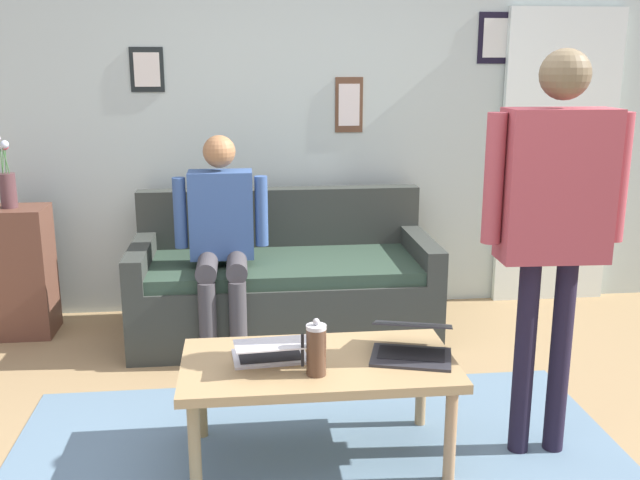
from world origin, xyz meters
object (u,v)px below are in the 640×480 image
(interior_door, at_px, (557,159))
(flower_vase, at_px, (7,183))
(coffee_table, at_px, (318,371))
(french_press, at_px, (316,349))
(side_shelf, at_px, (17,272))
(couch, at_px, (283,286))
(person_seated, at_px, (221,231))
(laptop_left, at_px, (271,352))
(person_standing, at_px, (554,205))
(laptop_center, at_px, (412,345))

(interior_door, distance_m, flower_vase, 3.64)
(coffee_table, distance_m, french_press, 0.21)
(side_shelf, bearing_deg, flower_vase, -38.41)
(couch, height_order, person_seated, person_seated)
(laptop_left, distance_m, person_seated, 1.34)
(interior_door, height_order, flower_vase, interior_door)
(french_press, bearing_deg, coffee_table, -100.06)
(flower_vase, bearing_deg, laptop_left, 132.33)
(french_press, height_order, person_standing, person_standing)
(couch, height_order, laptop_center, couch)
(couch, bearing_deg, laptop_left, 84.65)
(laptop_left, relative_size, person_seated, 0.26)
(couch, relative_size, french_press, 7.69)
(side_shelf, distance_m, person_seated, 1.38)
(side_shelf, height_order, person_seated, person_seated)
(side_shelf, bearing_deg, laptop_center, 141.81)
(flower_vase, height_order, person_seated, person_seated)
(laptop_center, relative_size, french_press, 1.71)
(coffee_table, xyz_separation_m, french_press, (0.02, 0.14, 0.16))
(laptop_center, xyz_separation_m, french_press, (0.43, 0.15, 0.06))
(coffee_table, relative_size, person_seated, 0.91)
(couch, relative_size, laptop_center, 4.49)
(laptop_center, bearing_deg, person_standing, 175.41)
(couch, distance_m, french_press, 1.69)
(side_shelf, distance_m, person_standing, 3.28)
(coffee_table, xyz_separation_m, person_standing, (-0.97, 0.04, 0.71))
(couch, relative_size, flower_vase, 4.21)
(coffee_table, relative_size, french_press, 4.81)
(laptop_center, xyz_separation_m, side_shelf, (2.13, -1.67, -0.10))
(coffee_table, relative_size, person_standing, 0.66)
(french_press, bearing_deg, side_shelf, -46.98)
(interior_door, distance_m, side_shelf, 3.69)
(laptop_left, distance_m, french_press, 0.24)
(french_press, bearing_deg, laptop_center, -161.22)
(laptop_center, height_order, person_standing, person_standing)
(person_seated, bearing_deg, person_standing, 136.20)
(person_seated, bearing_deg, laptop_center, 122.68)
(laptop_left, bearing_deg, person_seated, -79.98)
(french_press, relative_size, person_seated, 0.19)
(laptop_left, bearing_deg, flower_vase, -47.67)
(person_standing, bearing_deg, interior_door, -114.57)
(coffee_table, bearing_deg, french_press, 79.94)
(laptop_left, distance_m, laptop_center, 0.61)
(person_standing, bearing_deg, coffee_table, -2.32)
(person_standing, bearing_deg, laptop_left, -2.36)
(interior_door, distance_m, french_press, 2.92)
(coffee_table, xyz_separation_m, laptop_center, (-0.40, -0.01, 0.10))
(french_press, xyz_separation_m, flower_vase, (1.70, -1.82, 0.41))
(person_seated, bearing_deg, laptop_left, 100.02)
(couch, distance_m, coffee_table, 1.54)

